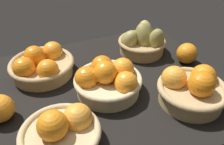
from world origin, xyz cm
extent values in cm
cube|color=black|center=(0.00, 0.00, 1.50)|extent=(84.00, 72.00, 3.00)
cylinder|color=tan|center=(-22.11, -16.16, 5.61)|extent=(18.64, 18.64, 5.22)
torus|color=tan|center=(-22.11, -16.16, 8.22)|extent=(20.29, 20.29, 1.64)
ellipsoid|color=olive|center=(-21.98, -15.26, 10.99)|extent=(7.24, 11.07, 12.85)
ellipsoid|color=olive|center=(-25.93, -11.49, 9.70)|extent=(7.41, 9.58, 13.02)
ellipsoid|color=tan|center=(-25.63, -19.79, 9.70)|extent=(7.33, 10.54, 12.90)
ellipsoid|color=#9E934C|center=(-16.22, -16.81, 9.26)|extent=(11.72, 9.96, 11.65)
cylinder|color=tan|center=(21.66, 18.52, 5.31)|extent=(19.82, 19.82, 4.63)
torus|color=tan|center=(21.66, 18.52, 7.63)|extent=(21.71, 21.71, 1.89)
sphere|color=#F49E33|center=(16.05, 16.39, 8.80)|extent=(8.11, 8.11, 8.11)
sphere|color=orange|center=(23.08, 18.31, 10.71)|extent=(8.11, 8.11, 8.11)
cylinder|color=tan|center=(20.17, -16.45, 5.45)|extent=(22.12, 22.12, 4.90)
torus|color=tan|center=(20.17, -16.45, 7.90)|extent=(24.04, 24.04, 1.92)
sphere|color=orange|center=(19.02, -9.35, 9.02)|extent=(7.66, 7.66, 7.66)
sphere|color=orange|center=(14.82, -20.61, 9.49)|extent=(7.66, 7.66, 7.66)
sphere|color=orange|center=(22.00, -18.29, 10.41)|extent=(7.66, 7.66, 7.66)
sphere|color=orange|center=(26.52, -12.93, 9.65)|extent=(7.66, 7.66, 7.66)
cylinder|color=#D3BC8C|center=(1.57, 2.90, 5.61)|extent=(21.29, 21.29, 5.22)
torus|color=#D3BC8C|center=(1.57, 2.90, 8.22)|extent=(23.10, 23.10, 1.81)
sphere|color=orange|center=(2.62, 3.24, 11.53)|extent=(7.77, 7.77, 7.77)
sphere|color=orange|center=(-2.35, 8.50, 9.32)|extent=(7.77, 7.77, 7.77)
sphere|color=orange|center=(-4.30, 1.96, 10.19)|extent=(7.77, 7.77, 7.77)
sphere|color=orange|center=(8.54, 1.44, 9.83)|extent=(7.77, 7.77, 7.77)
sphere|color=orange|center=(1.24, -3.04, 9.67)|extent=(7.77, 7.77, 7.77)
cylinder|color=tan|center=(-21.16, 18.15, 5.75)|extent=(20.37, 20.37, 5.49)
torus|color=tan|center=(-21.16, 18.15, 8.49)|extent=(22.37, 22.37, 2.00)
sphere|color=#F49E33|center=(-17.35, 13.15, 9.99)|extent=(8.32, 8.32, 8.32)
sphere|color=orange|center=(-21.94, 20.52, 11.51)|extent=(8.32, 8.32, 8.32)
sphere|color=orange|center=(-27.14, 15.81, 9.61)|extent=(8.32, 8.32, 8.32)
sphere|color=orange|center=(35.62, 2.12, 7.16)|extent=(8.32, 8.32, 8.32)
sphere|color=orange|center=(-34.72, -1.85, 7.12)|extent=(8.24, 8.24, 8.24)
camera|label=1|loc=(25.99, 62.64, 56.74)|focal=38.74mm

